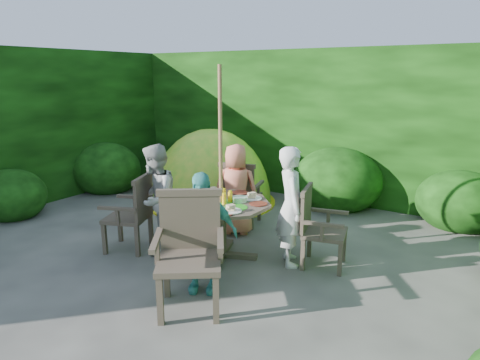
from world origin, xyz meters
The scene contains 13 objects.
ground centered at (0.00, 0.00, 0.00)m, with size 60.00×60.00×0.00m, color #423F3B.
hedge_enclosure centered at (0.00, 1.33, 1.25)m, with size 9.00×9.00×2.50m.
patio_table centered at (0.18, 0.68, 0.57)m, with size 1.50×1.50×0.81m.
parasol_pole centered at (0.18, 0.68, 1.10)m, with size 0.04×0.04×2.20m, color brown.
garden_chair_right centered at (1.21, 1.08, 0.46)m, with size 0.56×0.61×0.86m.
garden_chair_left centered at (-0.85, 0.29, 0.48)m, with size 0.64×0.68×0.90m.
garden_chair_back centered at (-0.22, 1.71, 0.48)m, with size 0.64×0.59×0.89m.
garden_chair_front centered at (0.55, -0.35, 0.55)m, with size 0.82×0.80×1.03m.
child_right centered at (0.93, 0.96, 0.67)m, with size 0.49×0.32×1.35m, color silver.
child_left centered at (-0.57, 0.39, 0.66)m, with size 0.64×0.50×1.31m, color #A7A5A1.
child_back centered at (-0.10, 1.43, 0.61)m, with size 0.60×0.39×1.22m, color #ED7E62.
child_front centered at (0.47, -0.07, 0.61)m, with size 0.71×0.30×1.21m, color #4CB1AF.
dome_tent centered at (-1.24, 2.39, 0.00)m, with size 2.20×2.20×2.46m.
Camera 1 is at (2.89, -3.15, 2.11)m, focal length 32.00 mm.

